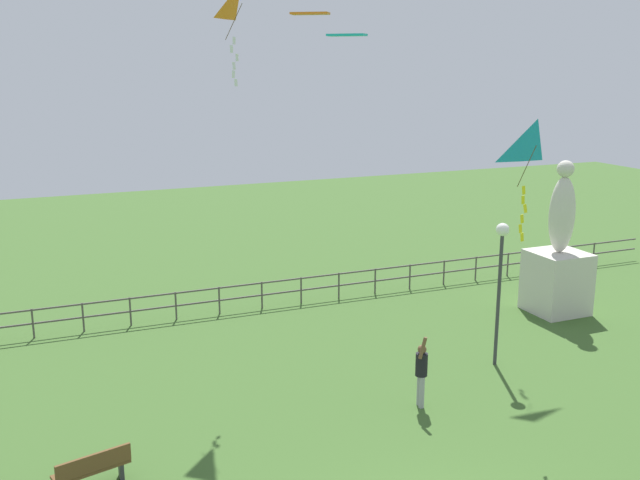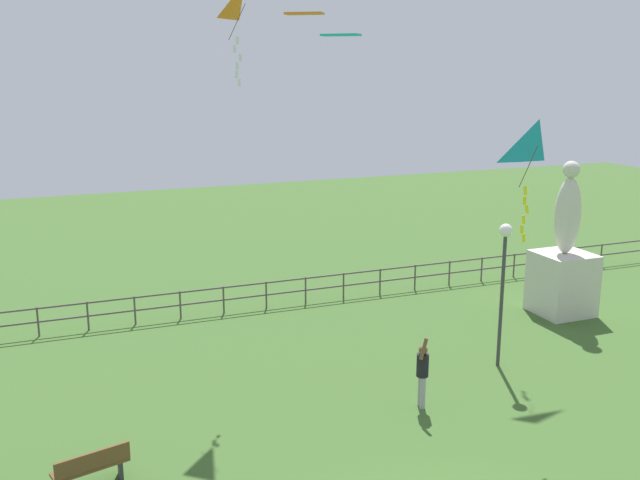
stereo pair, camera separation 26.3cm
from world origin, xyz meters
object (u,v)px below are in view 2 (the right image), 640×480
object	(u,v)px
person_3	(422,371)
kite_3	(537,151)
park_bench	(92,467)
statue_monument	(563,267)
lamppost	(504,263)
kite_1	(245,8)

from	to	relation	value
person_3	kite_3	size ratio (longest dim) A/B	0.69
park_bench	person_3	size ratio (longest dim) A/B	0.82
statue_monument	kite_3	size ratio (longest dim) A/B	1.90
person_3	kite_3	xyz separation A→B (m)	(1.83, -1.42, 5.44)
statue_monument	kite_3	bearing A→B (deg)	-135.86
kite_3	lamppost	bearing A→B (deg)	63.56
lamppost	person_3	distance (m)	4.11
statue_monument	park_bench	world-z (taller)	statue_monument
lamppost	park_bench	distance (m)	11.59
person_3	lamppost	bearing A→B (deg)	23.96
statue_monument	kite_1	xyz separation A→B (m)	(-10.70, 0.54, 8.05)
park_bench	kite_3	bearing A→B (deg)	-4.13
park_bench	kite_1	size ratio (longest dim) A/B	0.59
person_3	kite_3	distance (m)	5.92
kite_3	kite_1	bearing A→B (deg)	126.29
kite_1	person_3	bearing A→B (deg)	-60.06
park_bench	person_3	distance (m)	7.89
kite_1	kite_3	world-z (taller)	kite_1
lamppost	kite_3	size ratio (longest dim) A/B	1.49
statue_monument	kite_1	bearing A→B (deg)	177.09
statue_monument	kite_1	distance (m)	13.40
lamppost	person_3	size ratio (longest dim) A/B	2.16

